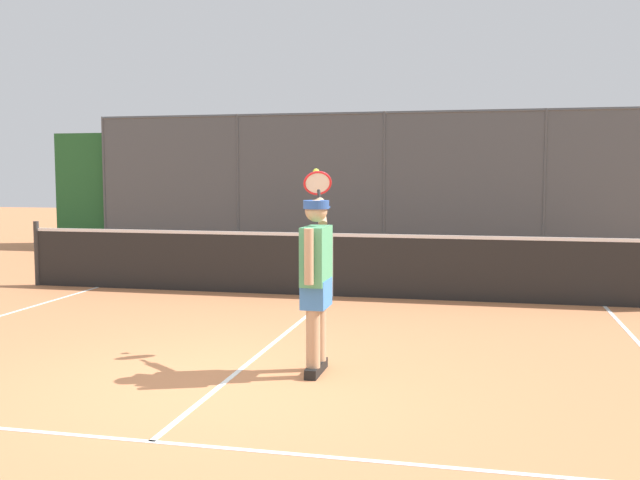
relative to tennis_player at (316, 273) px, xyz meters
name	(u,v)px	position (x,y,z in m)	size (l,w,h in m)	color
ground_plane	(221,385)	(0.72, 0.58, -0.94)	(60.00, 60.00, 0.00)	#C67A4C
court_line_markings	(139,452)	(0.72, 2.15, -0.94)	(7.88, 11.21, 0.01)	white
fence_backdrop	(388,191)	(0.72, -10.77, 0.50)	(17.16, 1.37, 3.28)	#474C51
tennis_net	(332,264)	(0.72, -4.19, -0.45)	(10.12, 0.09, 1.07)	#2D2D2D
tennis_player	(316,273)	(0.00, 0.00, 0.00)	(0.46, 1.37, 1.91)	black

